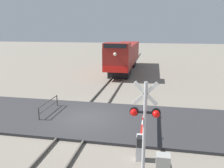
# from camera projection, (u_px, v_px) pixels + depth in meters

# --- Properties ---
(ground_plane) EXTENTS (160.00, 160.00, 0.00)m
(ground_plane) POSITION_uv_depth(u_px,v_px,m) (87.00, 119.00, 14.25)
(ground_plane) COLOR gray
(rail_track_left) EXTENTS (0.08, 80.00, 0.15)m
(rail_track_left) POSITION_uv_depth(u_px,v_px,m) (76.00, 117.00, 14.36)
(rail_track_left) COLOR #59544C
(rail_track_left) RESTS_ON ground_plane
(rail_track_right) EXTENTS (0.08, 80.00, 0.15)m
(rail_track_right) POSITION_uv_depth(u_px,v_px,m) (98.00, 119.00, 14.10)
(rail_track_right) COLOR #59544C
(rail_track_right) RESTS_ON ground_plane
(road_surface) EXTENTS (36.00, 5.93, 0.16)m
(road_surface) POSITION_uv_depth(u_px,v_px,m) (87.00, 118.00, 14.23)
(road_surface) COLOR #2D2D30
(road_surface) RESTS_ON ground_plane
(locomotive) EXTENTS (2.80, 14.63, 4.11)m
(locomotive) POSITION_uv_depth(u_px,v_px,m) (124.00, 55.00, 30.27)
(locomotive) COLOR black
(locomotive) RESTS_ON ground_plane
(crossing_signal) EXTENTS (1.18, 0.33, 3.69)m
(crossing_signal) POSITION_uv_depth(u_px,v_px,m) (145.00, 118.00, 8.64)
(crossing_signal) COLOR #ADADB2
(crossing_signal) RESTS_ON ground_plane
(crossing_gate) EXTENTS (0.36, 5.84, 1.27)m
(crossing_gate) POSITION_uv_depth(u_px,v_px,m) (142.00, 135.00, 10.37)
(crossing_gate) COLOR silver
(crossing_gate) RESTS_ON ground_plane
(guard_railing) EXTENTS (0.08, 2.73, 0.95)m
(guard_railing) POSITION_uv_depth(u_px,v_px,m) (49.00, 105.00, 14.96)
(guard_railing) COLOR #4C4742
(guard_railing) RESTS_ON ground_plane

